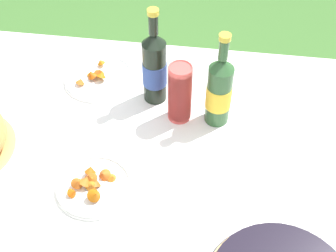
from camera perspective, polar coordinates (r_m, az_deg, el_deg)
garden_table at (r=1.39m, az=-4.35°, el=-6.37°), size 1.89×1.14×0.66m
tablecloth at (r=1.36m, az=-4.44°, el=-5.37°), size 1.90×1.15×0.10m
cup_stack at (r=1.41m, az=1.45°, el=4.03°), size 0.07×0.07×0.20m
cider_bottle_green at (r=1.39m, az=6.26°, el=4.32°), size 0.08×0.08×0.32m
juice_bottle_red at (r=1.45m, az=-1.66°, el=7.17°), size 0.08×0.08×0.33m
snack_plate_near at (r=1.61m, az=-8.45°, el=5.91°), size 0.24×0.24×0.05m
snack_plate_right at (r=1.31m, az=-9.07°, el=-7.13°), size 0.21×0.21×0.06m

